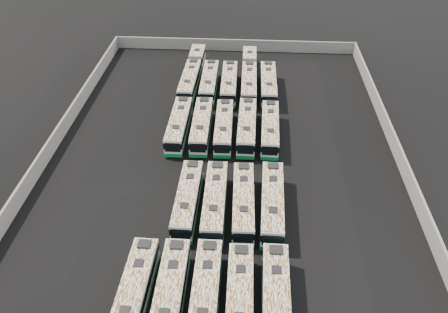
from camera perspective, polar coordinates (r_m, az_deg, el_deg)
ground at (r=54.02m, az=-0.38°, el=-2.17°), size 140.00×140.00×0.00m
perimeter_wall at (r=53.32m, az=-0.39°, el=-1.26°), size 45.20×73.20×2.20m
bus_front_far_left at (r=40.91m, az=-11.68°, el=-17.30°), size 2.57×11.13×3.12m
bus_front_left at (r=40.28m, az=-7.09°, el=-17.75°), size 2.44×11.24×3.16m
bus_front_center at (r=40.08m, az=-2.45°, el=-17.83°), size 2.40×11.09×3.12m
bus_front_right at (r=39.86m, az=2.06°, el=-18.34°), size 2.41×10.95×3.08m
bus_front_far_right at (r=39.92m, az=6.79°, el=-18.47°), size 2.52×11.27×3.17m
bus_midfront_left at (r=48.38m, az=-4.74°, el=-5.58°), size 2.36×10.81×3.04m
bus_midfront_center at (r=47.94m, az=-1.19°, el=-5.87°), size 2.48×11.08×3.11m
bus_midfront_right at (r=47.90m, az=2.54°, el=-5.99°), size 2.58×10.95×3.07m
bus_midfront_far_right at (r=47.97m, az=6.31°, el=-6.06°), size 2.67×11.34×3.18m
bus_midback_far_left at (r=60.01m, az=-5.90°, el=4.09°), size 2.38×11.13×3.13m
bus_midback_left at (r=59.68m, az=-2.93°, el=4.05°), size 2.51×11.16×3.13m
bus_midback_center at (r=59.39m, az=-0.02°, el=3.86°), size 2.49×10.83×3.04m
bus_midback_right at (r=59.44m, az=3.00°, el=3.90°), size 2.50×11.25×3.16m
bus_midback_far_right at (r=59.39m, az=6.02°, el=3.63°), size 2.56×10.91×3.06m
bus_back_far_left at (r=73.34m, az=-4.14°, el=10.83°), size 2.70×17.37×3.14m
bus_back_left at (r=70.33m, az=-1.93°, el=9.66°), size 2.44×11.08×3.11m
bus_back_center at (r=69.97m, az=0.68°, el=9.52°), size 2.52×11.14×3.13m
bus_back_right at (r=72.51m, az=3.31°, el=10.53°), size 2.47×17.29×3.13m
bus_back_far_right at (r=70.04m, az=5.81°, el=9.38°), size 2.45×11.27×3.17m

